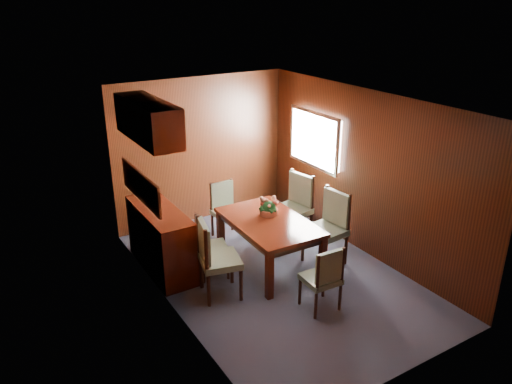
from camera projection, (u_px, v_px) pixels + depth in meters
ground at (276, 275)px, 6.84m from camera, size 4.50×4.50×0.00m
room_shell at (257, 157)px, 6.44m from camera, size 3.06×4.52×2.41m
sideboard at (161, 239)px, 6.86m from camera, size 0.48×1.40×0.90m
dining_table at (269, 227)px, 6.86m from camera, size 0.99×1.54×0.71m
chair_left_near at (214, 255)px, 6.19m from camera, size 0.58×0.60×1.05m
chair_left_far at (208, 244)px, 6.68m from camera, size 0.48×0.49×0.86m
chair_right_near at (330, 223)px, 7.01m from camera, size 0.53×0.55×1.07m
chair_right_far at (295, 203)px, 7.68m from camera, size 0.57×0.58×1.06m
chair_head at (324, 276)px, 5.93m from camera, size 0.43×0.41×0.86m
chair_foot at (225, 207)px, 7.79m from camera, size 0.44×0.43×0.89m
flower_centerpiece at (269, 206)px, 6.96m from camera, size 0.27×0.27×0.27m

